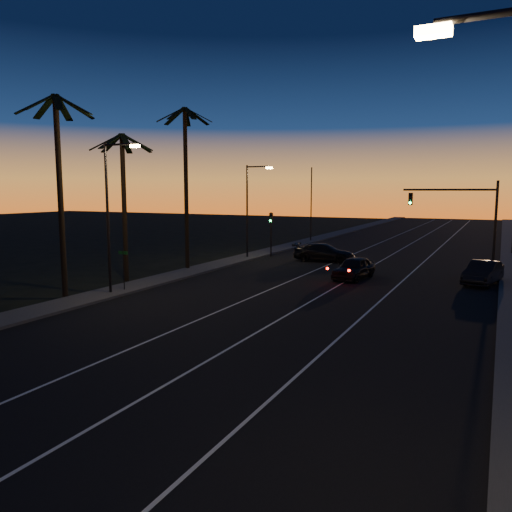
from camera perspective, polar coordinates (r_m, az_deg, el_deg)
The scene contains 17 objects.
road at distance 34.63m, azimuth 9.17°, elevation -2.97°, with size 20.00×170.00×0.01m, color black.
sidewalk_left at distance 39.32m, azimuth -6.62°, elevation -1.56°, with size 2.40×170.00×0.16m, color #373734.
lane_stripe_left at distance 35.60m, azimuth 4.55°, elevation -2.59°, with size 0.12×160.00×0.01m, color silver.
lane_stripe_mid at distance 34.49m, azimuth 9.97°, elevation -3.01°, with size 0.12×160.00×0.01m, color silver.
lane_stripe_right at distance 33.70m, azimuth 15.69°, elevation -3.42°, with size 0.12×160.00×0.01m, color silver.
palm_near at distance 30.53m, azimuth -21.57°, elevation 8.54°, with size 4.25×4.16×11.53m.
palm_mid at distance 35.24m, azimuth -14.89°, elevation 7.27°, with size 4.25×4.16×10.03m.
palm_far at distance 39.41m, azimuth -8.03°, elevation 9.43°, with size 4.25×4.16×12.53m.
streetlight_left_near at distance 30.60m, azimuth -16.22°, elevation 5.48°, with size 2.55×0.26×9.00m.
streetlight_left_far at distance 45.53m, azimuth -0.67°, elevation 6.02°, with size 2.55×0.26×8.50m.
street_sign at distance 31.73m, azimuth -14.90°, elevation -1.06°, with size 0.70×0.06×2.60m.
signal_mast at distance 42.69m, azimuth 22.59°, elevation 4.98°, with size 7.10×0.41×7.00m.
signal_post at distance 46.91m, azimuth 1.73°, elevation 3.41°, with size 0.28×0.37×4.20m.
far_pole_left at distance 61.29m, azimuth 6.32°, elevation 5.84°, with size 0.14×0.14×9.00m, color black.
lead_car at distance 36.03m, azimuth 11.12°, elevation -1.34°, with size 2.39×5.26×1.55m.
right_car at distance 36.63m, azimuth 24.51°, elevation -1.75°, with size 2.56×4.93×1.55m.
cross_car at distance 44.45m, azimuth 7.78°, elevation 0.40°, with size 5.60×2.73×1.57m.
Camera 1 is at (9.93, -2.58, 6.25)m, focal length 35.00 mm.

